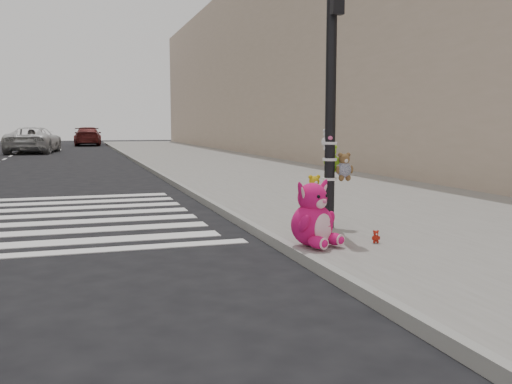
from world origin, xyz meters
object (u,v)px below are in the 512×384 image
object	(u,v)px
signal_pole	(331,123)
car_white_near	(34,140)
red_teddy	(376,237)
pink_bunny	(314,219)

from	to	relation	value
signal_pole	car_white_near	xyz separation A→B (m)	(-6.12, 29.81, -0.95)
red_teddy	signal_pole	bearing A→B (deg)	105.45
signal_pole	pink_bunny	size ratio (longest dim) A/B	4.53
pink_bunny	car_white_near	bearing A→B (deg)	75.49
pink_bunny	car_white_near	xyz separation A→B (m)	(-5.31, 31.05, 0.29)
signal_pole	car_white_near	distance (m)	30.44
pink_bunny	car_white_near	world-z (taller)	car_white_near
signal_pole	car_white_near	size ratio (longest dim) A/B	0.70
red_teddy	car_white_near	size ratio (longest dim) A/B	0.03
pink_bunny	red_teddy	bearing A→B (deg)	-29.13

